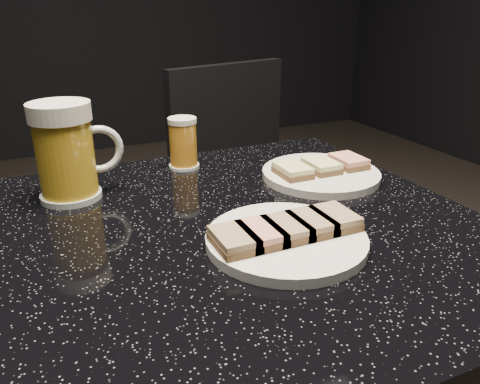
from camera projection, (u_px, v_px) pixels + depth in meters
The scene contains 8 objects.
plate_large at pixel (286, 239), 0.62m from camera, with size 0.22×0.22×0.01m, color white.
plate_small at pixel (321, 174), 0.86m from camera, with size 0.21×0.21×0.01m, color white.
table at pixel (240, 355), 0.77m from camera, with size 0.70×0.70×0.75m.
beer_mug at pixel (67, 151), 0.74m from camera, with size 0.14×0.10×0.16m.
beer_tumbler at pixel (183, 143), 0.89m from camera, with size 0.06×0.06×0.10m.
chair at pixel (253, 194), 1.43m from camera, with size 0.52×0.52×0.88m.
canapes_on_plate_large at pixel (286, 229), 0.62m from camera, with size 0.20×0.07×0.02m.
canapes_on_plate_small at pixel (321, 166), 0.85m from camera, with size 0.17×0.07×0.02m.
Camera 1 is at (-0.25, -0.56, 1.05)m, focal length 35.00 mm.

